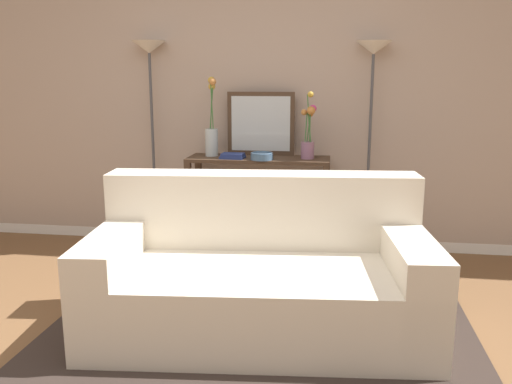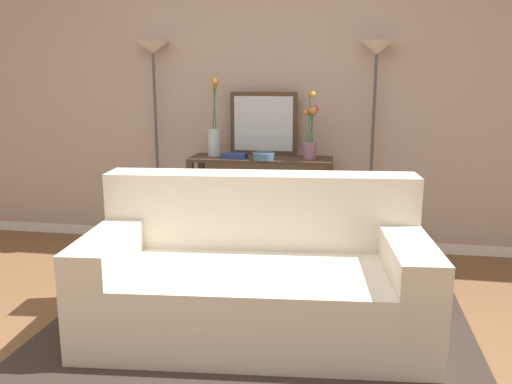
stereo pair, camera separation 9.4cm
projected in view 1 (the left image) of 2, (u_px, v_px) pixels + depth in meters
back_wall at (249, 88)px, 4.51m from camera, size 12.00×0.15×2.75m
area_rug at (257, 339)px, 2.98m from camera, size 2.48×1.80×0.01m
couch at (260, 278)px, 3.07m from camera, size 1.99×1.14×0.88m
console_table at (259, 189)px, 4.34m from camera, size 1.15×0.38×0.82m
floor_lamp_left at (151, 87)px, 4.44m from camera, size 0.28×0.28×1.76m
floor_lamp_right at (372, 89)px, 4.18m from camera, size 0.28×0.28×1.74m
wall_mirror at (261, 124)px, 4.38m from camera, size 0.56×0.02×0.52m
vase_tall_flowers at (212, 131)px, 4.33m from camera, size 0.11×0.12×0.64m
vase_short_flowers at (309, 135)px, 4.18m from camera, size 0.12×0.12×0.53m
fruit_bowl at (262, 156)px, 4.15m from camera, size 0.18×0.18×0.06m
book_stack at (233, 156)px, 4.22m from camera, size 0.20×0.15×0.04m
book_row_under_console at (228, 246)px, 4.48m from camera, size 0.42×0.18×0.12m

